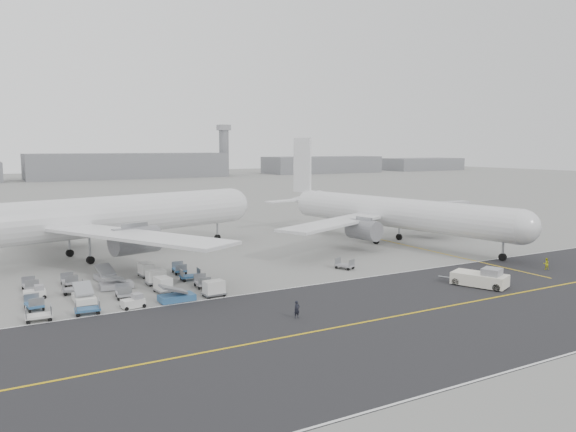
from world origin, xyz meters
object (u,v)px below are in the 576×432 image
jet_bridge (442,209)px  ground_crew_a (297,309)px  ground_crew_b (546,264)px  control_tower (224,149)px  airliner_a (81,219)px  pushback_tug (481,278)px  airliner_b (390,212)px

jet_bridge → ground_crew_a: size_ratio=8.26×
ground_crew_a → ground_crew_b: size_ratio=1.07×
control_tower → airliner_a: size_ratio=0.48×
control_tower → pushback_tug: size_ratio=3.56×
control_tower → ground_crew_b: bearing=-103.4°
ground_crew_b → airliner_a: bearing=-12.1°
control_tower → ground_crew_a: 299.44m
ground_crew_b → control_tower: bearing=-80.4°
jet_bridge → airliner_a: bearing=-175.5°
airliner_a → ground_crew_b: 70.74m
airliner_a → airliner_b: bearing=-115.7°
airliner_b → pushback_tug: airliner_b is taller
jet_bridge → ground_crew_a: (-61.78, -42.15, -3.09)m
airliner_a → jet_bridge: size_ratio=4.23×
control_tower → airliner_a: bearing=-117.7°
jet_bridge → control_tower: bearing=83.7°
airliner_a → airliner_b: airliner_a is taller
pushback_tug → jet_bridge: size_ratio=0.57×
jet_bridge → ground_crew_b: size_ratio=8.85×
airliner_a → ground_crew_a: bearing=-175.7°
pushback_tug → ground_crew_b: bearing=-15.2°
airliner_b → pushback_tug: 34.29m
ground_crew_a → ground_crew_b: 43.44m
control_tower → jet_bridge: 241.27m
control_tower → jet_bridge: (-47.42, -236.25, -12.23)m
airliner_a → airliner_b: 54.14m
pushback_tug → jet_bridge: 54.47m
control_tower → airliner_b: size_ratio=0.55×
airliner_a → airliner_b: (53.04, -10.79, -0.91)m
pushback_tug → ground_crew_b: 16.19m
jet_bridge → ground_crew_b: jet_bridge is taller
airliner_a → ground_crew_b: size_ratio=37.40×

